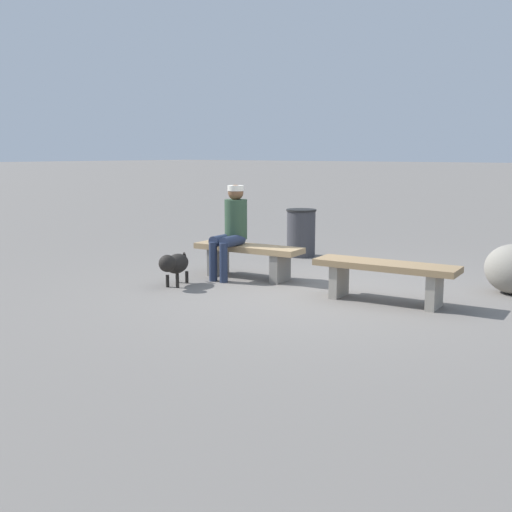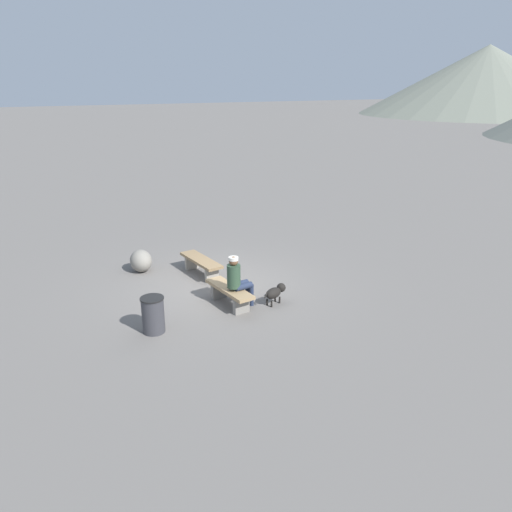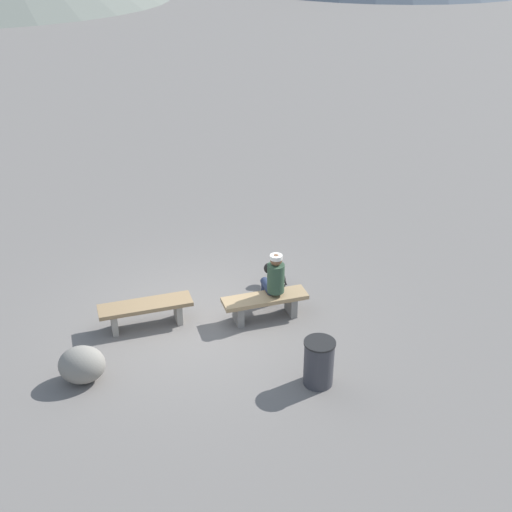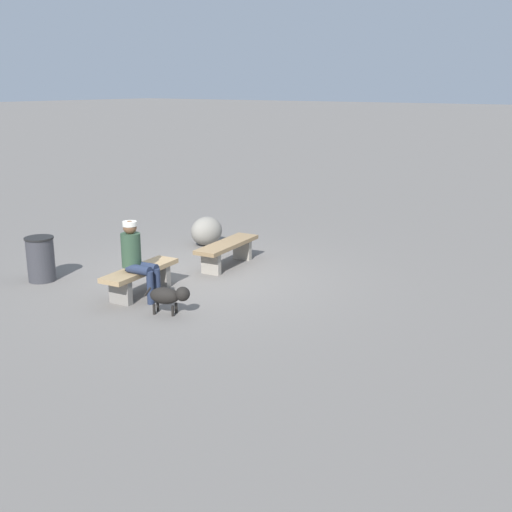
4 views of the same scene
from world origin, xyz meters
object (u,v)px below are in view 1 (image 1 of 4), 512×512
Objects in this scene: bench_left at (385,273)px; bench_right at (248,255)px; seated_person at (232,225)px; dog at (175,264)px; trash_bin at (301,233)px.

bench_left reaches higher than bench_right.
seated_person reaches higher than bench_right.
seated_person is (0.19, 0.12, 0.41)m from bench_right.
bench_right is at bearing 137.29° from dog.
dog is at bearing 91.00° from trash_bin.
trash_bin is (2.60, -2.12, 0.05)m from bench_left.
bench_left is at bearing 173.61° from seated_person.
trash_bin is (0.46, -1.98, 0.07)m from bench_right.
bench_right is at bearing -153.61° from seated_person.
bench_right is at bearing 103.09° from trash_bin.
trash_bin is (0.05, -2.99, 0.10)m from dog.
bench_left is 2.14m from bench_right.
seated_person is (2.33, -0.02, 0.39)m from bench_left.
seated_person is at bearing 145.49° from dog.
trash_bin is at bearing -83.73° from bench_right.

